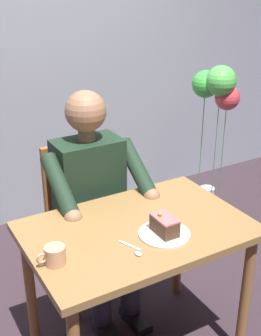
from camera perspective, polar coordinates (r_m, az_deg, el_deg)
cafe_rear_panel at (r=3.29m, az=-14.67°, el=17.83°), size 6.40×0.12×3.00m
dining_table at (r=2.10m, az=0.90°, el=-9.83°), size 1.01×0.68×0.74m
chair at (r=2.65m, az=-6.05°, el=-5.77°), size 0.42×0.42×0.91m
seated_person at (r=2.43m, az=-4.53°, el=-4.28°), size 0.53×0.58×1.26m
dessert_plate at (r=1.99m, az=4.33°, el=-8.39°), size 0.23×0.23×0.01m
cake_slice at (r=1.97m, az=4.37°, el=-7.26°), size 0.08×0.13×0.10m
coffee_cup at (r=1.82m, az=-9.67°, el=-10.89°), size 0.12×0.08×0.08m
dessert_spoon at (r=1.89m, az=0.46°, el=-10.41°), size 0.05×0.14×0.01m
balloon_display at (r=3.33m, az=10.87°, el=8.47°), size 0.30×0.32×1.20m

